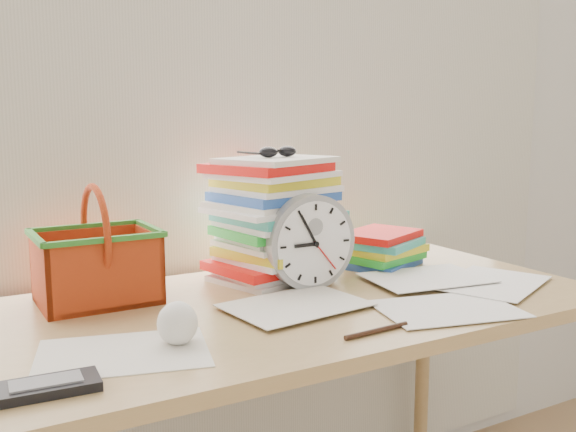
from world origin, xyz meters
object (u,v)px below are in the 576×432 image
paper_stack (274,218)px  clock (310,242)px  basket (96,245)px  calculator (46,387)px  book_stack (382,249)px  desk (295,332)px

paper_stack → clock: 0.14m
basket → calculator: basket is taller
clock → basket: 0.48m
paper_stack → book_stack: bearing=-6.7°
basket → calculator: size_ratio=1.68×
paper_stack → calculator: 0.77m
paper_stack → book_stack: size_ratio=1.32×
calculator → book_stack: bearing=26.6°
paper_stack → clock: size_ratio=1.37×
calculator → basket: bearing=71.3°
desk → book_stack: book_stack is taller
basket → paper_stack: bearing=-1.5°
paper_stack → clock: (0.03, -0.13, -0.04)m
desk → book_stack: bearing=23.9°
book_stack → desk: bearing=-156.1°
desk → calculator: 0.62m
desk → calculator: size_ratio=9.14×
paper_stack → clock: bearing=-79.1°
basket → book_stack: bearing=-4.0°
desk → calculator: (-0.57, -0.24, 0.08)m
desk → basket: bearing=152.3°
desk → book_stack: size_ratio=5.98×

